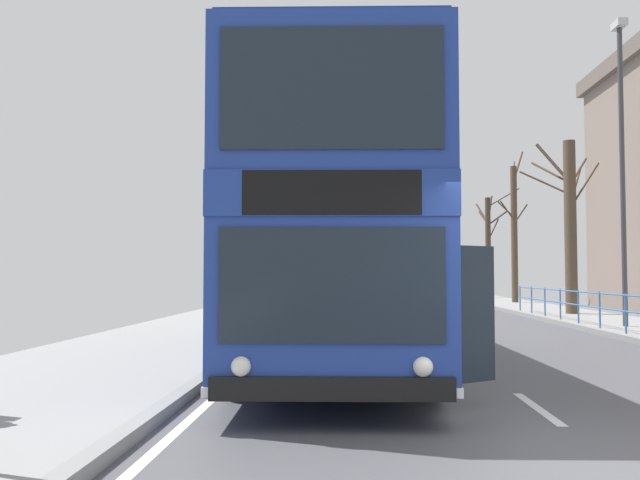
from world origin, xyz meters
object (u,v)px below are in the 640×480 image
double_decker_bus_main (332,234)px  bare_tree_far_01 (514,231)px  bare_tree_far_00 (488,243)px  street_lamp_far_side (622,150)px  bare_tree_far_02 (570,223)px

double_decker_bus_main → bare_tree_far_01: 25.26m
bare_tree_far_00 → bare_tree_far_01: 7.36m
bare_tree_far_01 → double_decker_bus_main: bearing=-110.2°
street_lamp_far_side → bare_tree_far_02: size_ratio=1.35×
double_decker_bus_main → bare_tree_far_00: bare_tree_far_00 is taller
street_lamp_far_side → bare_tree_far_00: size_ratio=1.26×
double_decker_bus_main → bare_tree_far_02: 15.88m
double_decker_bus_main → bare_tree_far_00: bearing=74.1°
bare_tree_far_01 → bare_tree_far_00: bearing=89.1°
street_lamp_far_side → bare_tree_far_02: bearing=85.8°
bare_tree_far_02 → bare_tree_far_01: bearing=88.0°
bare_tree_far_00 → bare_tree_far_01: bearing=-90.9°
bare_tree_far_00 → double_decker_bus_main: bearing=-105.9°
street_lamp_far_side → bare_tree_far_00: (0.92, 23.75, -1.53)m
bare_tree_far_00 → bare_tree_far_01: size_ratio=0.86×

